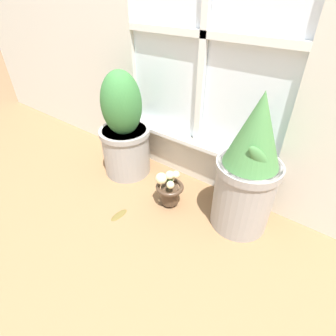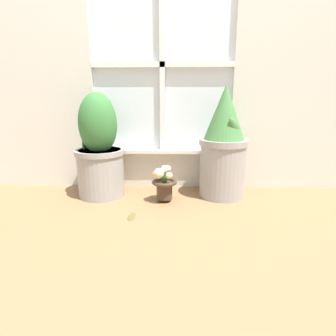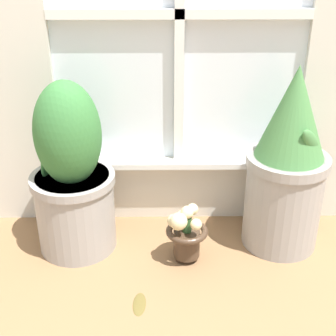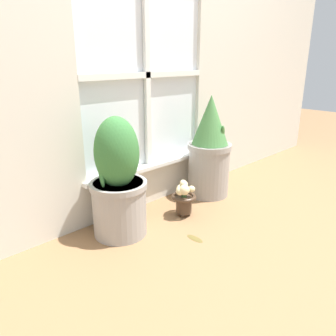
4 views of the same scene
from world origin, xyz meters
TOP-DOWN VIEW (x-y plane):
  - ground_plane at (0.00, 0.00)m, footprint 10.00×10.00m
  - potted_plant_left at (-0.40, 0.30)m, footprint 0.31×0.31m
  - potted_plant_right at (0.40, 0.31)m, footprint 0.31×0.31m
  - flower_vase at (0.02, 0.20)m, footprint 0.16×0.16m
  - fallen_leaf at (-0.14, -0.04)m, footprint 0.05×0.11m

SIDE VIEW (x-z plane):
  - ground_plane at x=0.00m, z-range 0.00..0.00m
  - fallen_leaf at x=-0.14m, z-range 0.00..0.01m
  - flower_vase at x=0.02m, z-range 0.01..0.24m
  - potted_plant_left at x=-0.40m, z-range -0.04..0.63m
  - potted_plant_right at x=0.40m, z-range -0.02..0.69m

